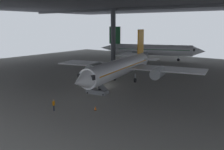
% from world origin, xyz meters
% --- Properties ---
extents(ground_plane, '(110.00, 110.00, 0.00)m').
position_xyz_m(ground_plane, '(0.00, 0.00, 0.00)').
color(ground_plane, gray).
extents(airplane_main, '(31.68, 32.37, 10.36)m').
position_xyz_m(airplane_main, '(0.44, 3.96, 3.24)').
color(airplane_main, white).
rests_on(airplane_main, ground_plane).
extents(boarding_stairs, '(4.17, 2.17, 4.43)m').
position_xyz_m(boarding_stairs, '(1.73, -5.02, 0.71)').
color(boarding_stairs, slate).
rests_on(boarding_stairs, ground_plane).
extents(crew_worker_near_nose, '(0.37, 0.49, 1.58)m').
position_xyz_m(crew_worker_near_nose, '(2.86, -15.35, 0.89)').
color(crew_worker_near_nose, '#232838').
rests_on(crew_worker_near_nose, ground_plane).
extents(crew_worker_by_stairs, '(0.31, 0.53, 1.67)m').
position_xyz_m(crew_worker_by_stairs, '(0.85, -3.38, 0.95)').
color(crew_worker_by_stairs, '#232838').
rests_on(crew_worker_by_stairs, ground_plane).
extents(airplane_distant, '(33.27, 33.04, 10.84)m').
position_xyz_m(airplane_distant, '(-12.12, 38.17, 3.33)').
color(airplane_distant, white).
rests_on(airplane_distant, ground_plane).
extents(traffic_cone_orange, '(0.36, 0.36, 0.60)m').
position_xyz_m(traffic_cone_orange, '(7.16, -11.82, 0.29)').
color(traffic_cone_orange, black).
rests_on(traffic_cone_orange, ground_plane).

